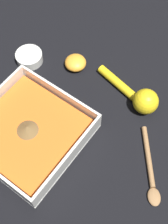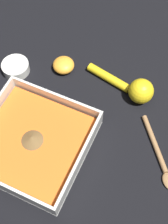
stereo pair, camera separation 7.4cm
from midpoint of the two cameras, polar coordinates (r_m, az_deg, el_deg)
The scene contains 6 objects.
ground_plane at distance 0.76m, azimuth -6.72°, elevation -2.87°, with size 4.00×4.00×0.00m, color black.
square_dish at distance 0.73m, azimuth -7.27°, elevation -4.01°, with size 0.24×0.24×0.06m.
spice_bowl at distance 0.86m, azimuth -7.53°, elevation 9.65°, with size 0.07×0.07×0.03m.
lemon_squeezer at distance 0.78m, azimuth 12.86°, elevation 2.34°, with size 0.19×0.07×0.06m.
lemon_half at distance 0.84m, azimuth 0.97°, elevation 8.80°, with size 0.06×0.06×0.03m.
wooden_spoon at distance 0.73m, azimuth 14.91°, elevation -10.43°, with size 0.13×0.16×0.01m.
Camera 1 is at (-0.30, 0.20, 0.68)m, focal length 50.00 mm.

